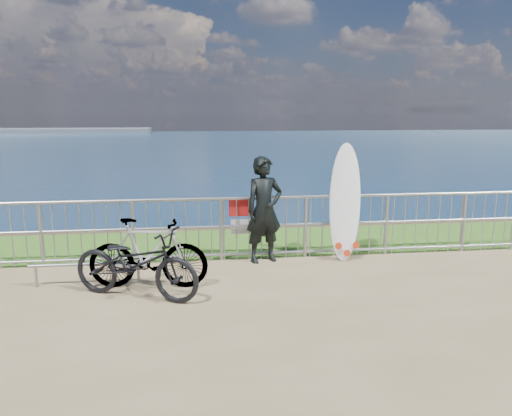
{
  "coord_description": "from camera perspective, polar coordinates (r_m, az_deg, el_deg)",
  "views": [
    {
      "loc": [
        -0.97,
        -6.86,
        2.6
      ],
      "look_at": [
        0.06,
        1.2,
        1.0
      ],
      "focal_mm": 35.0,
      "sensor_mm": 36.0,
      "label": 1
    }
  ],
  "objects": [
    {
      "name": "bicycle_far",
      "position": [
        7.53,
        -12.24,
        -5.08
      ],
      "size": [
        1.81,
        0.72,
        1.06
      ],
      "primitive_type": "imported",
      "rotation": [
        0.0,
        0.0,
        1.44
      ],
      "color": "black",
      "rests_on": "ground"
    },
    {
      "name": "grass_strip",
      "position": [
        9.95,
        -1.45,
        -3.95
      ],
      "size": [
        120.0,
        120.0,
        0.0
      ],
      "primitive_type": "plane",
      "color": "#2E5D19",
      "rests_on": "ground"
    },
    {
      "name": "seascape",
      "position": [
        160.3,
        -22.99,
        7.92
      ],
      "size": [
        260.0,
        260.0,
        5.0
      ],
      "color": "brown",
      "rests_on": "ground"
    },
    {
      "name": "railing",
      "position": [
        8.75,
        -0.62,
        -2.2
      ],
      "size": [
        10.06,
        0.1,
        1.13
      ],
      "color": "gray",
      "rests_on": "ground"
    },
    {
      "name": "bike_rack",
      "position": [
        7.95,
        -18.71,
        -6.35
      ],
      "size": [
        1.69,
        0.05,
        0.35
      ],
      "color": "gray",
      "rests_on": "ground"
    },
    {
      "name": "surfer",
      "position": [
        8.56,
        0.94,
        -0.2
      ],
      "size": [
        0.77,
        0.62,
        1.83
      ],
      "primitive_type": "imported",
      "rotation": [
        0.0,
        0.0,
        0.31
      ],
      "color": "black",
      "rests_on": "ground"
    },
    {
      "name": "bicycle_near",
      "position": [
        7.19,
        -13.59,
        -6.14
      ],
      "size": [
        2.02,
        1.42,
        1.01
      ],
      "primitive_type": "imported",
      "rotation": [
        0.0,
        0.0,
        1.13
      ],
      "color": "black",
      "rests_on": "ground"
    },
    {
      "name": "surfboard",
      "position": [
        8.86,
        10.12,
        0.2
      ],
      "size": [
        0.65,
        0.61,
        2.05
      ],
      "color": "white",
      "rests_on": "ground"
    }
  ]
}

